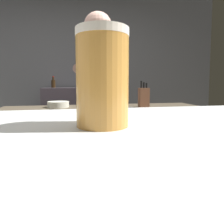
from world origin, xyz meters
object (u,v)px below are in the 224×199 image
(bartender, at_px, (98,104))
(mixing_bowl, at_px, (58,104))
(bottle_olive_oil, at_px, (53,83))
(knife_block, at_px, (144,97))
(chefs_knife, at_px, (121,107))
(bottle_soy, at_px, (87,83))
(pint_glass_far, at_px, (102,78))

(bartender, distance_m, mixing_bowl, 0.66)
(bartender, bearing_deg, bottle_olive_oil, 36.15)
(knife_block, bearing_deg, bottle_olive_oil, 127.96)
(knife_block, relative_size, chefs_knife, 1.14)
(bartender, relative_size, chefs_knife, 7.06)
(bartender, height_order, mixing_bowl, bartender)
(bartender, xyz_separation_m, chefs_knife, (0.28, 0.40, -0.08))
(bartender, xyz_separation_m, mixing_bowl, (-0.35, 0.55, -0.06))
(chefs_knife, distance_m, bottle_olive_oil, 1.55)
(bottle_olive_oil, bearing_deg, chefs_knife, -58.79)
(knife_block, relative_size, bottle_soy, 1.31)
(mixing_bowl, height_order, bottle_olive_oil, bottle_olive_oil)
(bottle_soy, distance_m, bottle_olive_oil, 0.53)
(bartender, relative_size, bottle_soy, 8.13)
(bottle_soy, bearing_deg, mixing_bowl, -108.73)
(pint_glass_far, bearing_deg, bartender, 83.60)
(knife_block, relative_size, mixing_bowl, 1.25)
(pint_glass_far, relative_size, bottle_olive_oil, 0.80)
(bartender, bearing_deg, pint_glass_far, -166.87)
(knife_block, height_order, bottle_olive_oil, bottle_olive_oil)
(bartender, bearing_deg, chefs_knife, -15.30)
(bartender, bearing_deg, mixing_bowl, 52.12)
(chefs_knife, relative_size, bottle_soy, 1.15)
(knife_block, distance_m, bottle_soy, 1.35)
(mixing_bowl, distance_m, bottle_olive_oil, 1.19)
(bartender, xyz_separation_m, bottle_olive_oil, (-0.51, 1.71, 0.16))
(pint_glass_far, height_order, bottle_olive_oil, bottle_olive_oil)
(chefs_knife, height_order, bottle_olive_oil, bottle_olive_oil)
(bartender, distance_m, knife_block, 0.65)
(chefs_knife, bearing_deg, bottle_olive_oil, 139.01)
(chefs_knife, height_order, pint_glass_far, pint_glass_far)
(bottle_soy, xyz_separation_m, bottle_olive_oil, (-0.53, 0.09, -0.01))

